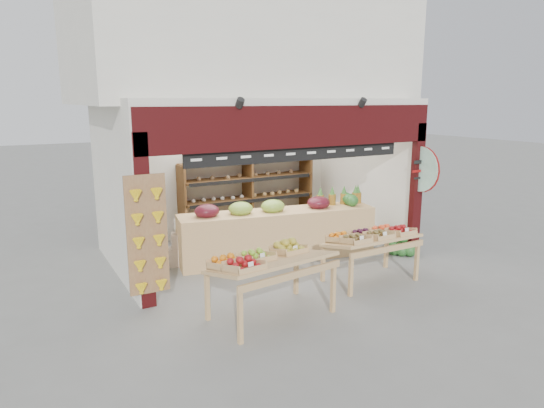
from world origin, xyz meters
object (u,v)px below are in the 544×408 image
at_px(refrigerator, 125,212).
at_px(display_table_right, 371,237).
at_px(cardboard_stack, 192,252).
at_px(back_shelving, 248,181).
at_px(mid_counter, 277,233).
at_px(watermelon_pile, 402,247).
at_px(display_table_left, 262,261).

height_order(refrigerator, display_table_right, refrigerator).
height_order(cardboard_stack, display_table_right, display_table_right).
xyz_separation_m(back_shelving, refrigerator, (-2.84, -0.06, -0.40)).
distance_m(refrigerator, mid_counter, 3.17).
bearing_deg(cardboard_stack, display_table_right, -44.88).
xyz_separation_m(mid_counter, watermelon_pile, (2.36, -1.00, -0.37)).
distance_m(display_table_left, watermelon_pile, 4.10).
bearing_deg(display_table_right, watermelon_pile, 28.13).
bearing_deg(display_table_left, watermelon_pile, 17.02).
xyz_separation_m(back_shelving, display_table_right, (0.47, -3.81, -0.46)).
height_order(refrigerator, cardboard_stack, refrigerator).
distance_m(back_shelving, cardboard_stack, 2.60).
height_order(mid_counter, display_table_left, mid_counter).
xyz_separation_m(back_shelving, watermelon_pile, (2.03, -2.97, -1.09)).
xyz_separation_m(back_shelving, display_table_left, (-1.84, -4.15, -0.40)).
bearing_deg(display_table_left, back_shelving, 66.15).
bearing_deg(mid_counter, watermelon_pile, -23.04).
bearing_deg(display_table_right, back_shelving, 97.04).
xyz_separation_m(cardboard_stack, display_table_right, (2.38, -2.37, 0.56)).
height_order(mid_counter, watermelon_pile, mid_counter).
xyz_separation_m(refrigerator, watermelon_pile, (4.87, -2.91, -0.69)).
distance_m(back_shelving, refrigerator, 2.87).
distance_m(mid_counter, watermelon_pile, 2.59).
relative_size(back_shelving, display_table_right, 2.07).
bearing_deg(display_table_right, mid_counter, 113.55).
relative_size(refrigerator, display_table_right, 1.07).
xyz_separation_m(back_shelving, mid_counter, (-0.33, -1.97, -0.72)).
relative_size(display_table_left, watermelon_pile, 3.08).
height_order(refrigerator, watermelon_pile, refrigerator).
bearing_deg(refrigerator, display_table_right, -38.59).
relative_size(refrigerator, watermelon_pile, 2.80).
height_order(back_shelving, display_table_left, back_shelving).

